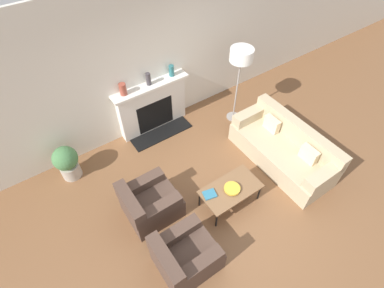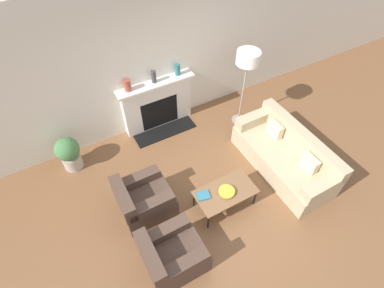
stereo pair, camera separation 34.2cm
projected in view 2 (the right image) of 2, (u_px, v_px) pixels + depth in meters
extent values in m
plane|color=brown|center=(224.00, 205.00, 5.09)|extent=(18.00, 18.00, 0.00)
cube|color=silver|center=(156.00, 60.00, 5.46)|extent=(18.00, 0.06, 2.90)
cube|color=silver|center=(157.00, 105.00, 6.04)|extent=(1.42, 0.20, 1.03)
cube|color=black|center=(160.00, 113.00, 6.09)|extent=(0.78, 0.04, 0.67)
cube|color=black|center=(165.00, 131.00, 6.25)|extent=(1.28, 0.40, 0.02)
cube|color=silver|center=(156.00, 84.00, 5.62)|extent=(1.54, 0.28, 0.05)
cube|color=tan|center=(281.00, 160.00, 5.48)|extent=(0.84, 2.00, 0.41)
cube|color=tan|center=(301.00, 139.00, 5.30)|extent=(0.20, 2.00, 0.38)
cube|color=tan|center=(255.00, 119.00, 5.77)|extent=(0.78, 0.22, 0.22)
cube|color=tan|center=(323.00, 186.00, 4.73)|extent=(0.78, 0.22, 0.22)
cube|color=beige|center=(275.00, 130.00, 5.53)|extent=(0.12, 0.32, 0.28)
cube|color=beige|center=(310.00, 163.00, 5.00)|extent=(0.12, 0.32, 0.28)
cube|color=#4C382D|center=(174.00, 256.00, 4.30)|extent=(0.83, 0.73, 0.41)
cube|color=#4C382D|center=(150.00, 258.00, 3.92)|extent=(0.18, 0.73, 0.33)
cube|color=#4C382D|center=(183.00, 266.00, 3.93)|extent=(0.75, 0.18, 0.17)
cube|color=#4C382D|center=(165.00, 231.00, 4.25)|extent=(0.75, 0.18, 0.17)
cube|color=#4C382D|center=(146.00, 202.00, 4.90)|extent=(0.83, 0.73, 0.41)
cube|color=#4C382D|center=(123.00, 198.00, 4.52)|extent=(0.18, 0.73, 0.33)
cube|color=#4C382D|center=(151.00, 206.00, 4.53)|extent=(0.75, 0.18, 0.17)
cube|color=#4C382D|center=(138.00, 179.00, 4.85)|extent=(0.75, 0.18, 0.17)
cube|color=brown|center=(226.00, 192.00, 4.82)|extent=(0.99, 0.54, 0.03)
cylinder|color=black|center=(208.00, 222.00, 4.68)|extent=(0.03, 0.03, 0.37)
cylinder|color=black|center=(255.00, 198.00, 4.98)|extent=(0.03, 0.03, 0.37)
cylinder|color=black|center=(194.00, 199.00, 4.95)|extent=(0.03, 0.03, 0.37)
cylinder|color=black|center=(239.00, 178.00, 5.25)|extent=(0.03, 0.03, 0.37)
cylinder|color=gold|center=(226.00, 192.00, 4.79)|extent=(0.09, 0.09, 0.01)
cylinder|color=gold|center=(227.00, 192.00, 4.77)|extent=(0.26, 0.26, 0.04)
cube|color=teal|center=(203.00, 195.00, 4.74)|extent=(0.23, 0.21, 0.02)
cylinder|color=gray|center=(238.00, 119.00, 6.48)|extent=(0.28, 0.28, 0.03)
cylinder|color=gray|center=(243.00, 93.00, 5.94)|extent=(0.03, 0.03, 1.43)
cylinder|color=white|center=(248.00, 57.00, 5.34)|extent=(0.44, 0.44, 0.24)
cylinder|color=brown|center=(128.00, 85.00, 5.37)|extent=(0.13, 0.13, 0.22)
cylinder|color=#3D383D|center=(154.00, 77.00, 5.52)|extent=(0.09, 0.09, 0.24)
cylinder|color=#28666B|center=(178.00, 70.00, 5.69)|extent=(0.10, 0.10, 0.22)
cylinder|color=#B2A899|center=(73.00, 161.00, 5.55)|extent=(0.34, 0.34, 0.28)
sphere|color=#477A47|center=(67.00, 149.00, 5.30)|extent=(0.43, 0.43, 0.43)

